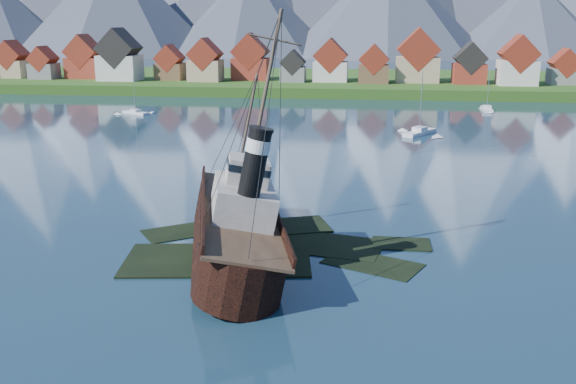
# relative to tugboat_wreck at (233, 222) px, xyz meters

# --- Properties ---
(ground) EXTENTS (1400.00, 1400.00, 0.00)m
(ground) POSITION_rel_tugboat_wreck_xyz_m (1.95, -0.59, -3.19)
(ground) COLOR #162F3F
(ground) RESTS_ON ground
(shoal) EXTENTS (31.71, 21.24, 1.14)m
(shoal) POSITION_rel_tugboat_wreck_xyz_m (3.73, 1.56, -3.54)
(shoal) COLOR black
(shoal) RESTS_ON ground
(shore_bank) EXTENTS (600.00, 80.00, 3.20)m
(shore_bank) POSITION_rel_tugboat_wreck_xyz_m (1.95, 169.41, -3.19)
(shore_bank) COLOR #224914
(shore_bank) RESTS_ON ground
(seawall) EXTENTS (600.00, 2.50, 2.00)m
(seawall) POSITION_rel_tugboat_wreck_xyz_m (1.95, 131.41, -3.19)
(seawall) COLOR #3F3D38
(seawall) RESTS_ON ground
(town) EXTENTS (250.96, 16.69, 17.30)m
(town) POSITION_rel_tugboat_wreck_xyz_m (-31.17, 151.59, 5.79)
(town) COLOR maroon
(town) RESTS_ON ground
(tugboat_wreck) EXTENTS (7.46, 32.15, 25.47)m
(tugboat_wreck) POSITION_rel_tugboat_wreck_xyz_m (0.00, 0.00, 0.00)
(tugboat_wreck) COLOR black
(tugboat_wreck) RESTS_ON ground
(sailboat_c) EXTENTS (7.78, 5.54, 10.09)m
(sailboat_c) POSITION_rel_tugboat_wreck_xyz_m (-44.52, 92.69, -2.96)
(sailboat_c) COLOR silver
(sailboat_c) RESTS_ON ground
(sailboat_d) EXTENTS (7.37, 9.51, 13.32)m
(sailboat_d) POSITION_rel_tugboat_wreck_xyz_m (23.42, 71.81, -2.89)
(sailboat_d) COLOR silver
(sailboat_d) RESTS_ON ground
(sailboat_e) EXTENTS (2.88, 9.51, 10.90)m
(sailboat_e) POSITION_rel_tugboat_wreck_xyz_m (43.09, 110.27, -2.95)
(sailboat_e) COLOR silver
(sailboat_e) RESTS_ON ground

